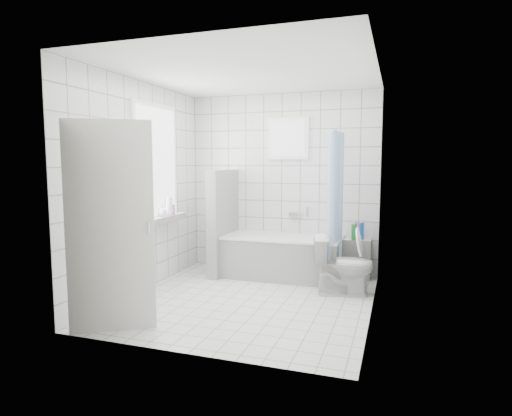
% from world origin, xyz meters
% --- Properties ---
extents(ground, '(3.00, 3.00, 0.00)m').
position_xyz_m(ground, '(0.00, 0.00, 0.00)').
color(ground, white).
rests_on(ground, ground).
extents(ceiling, '(3.00, 3.00, 0.00)m').
position_xyz_m(ceiling, '(0.00, 0.00, 2.60)').
color(ceiling, white).
rests_on(ceiling, ground).
extents(wall_back, '(2.80, 0.02, 2.60)m').
position_xyz_m(wall_back, '(0.00, 1.50, 1.30)').
color(wall_back, white).
rests_on(wall_back, ground).
extents(wall_front, '(2.80, 0.02, 2.60)m').
position_xyz_m(wall_front, '(0.00, -1.50, 1.30)').
color(wall_front, white).
rests_on(wall_front, ground).
extents(wall_left, '(0.02, 3.00, 2.60)m').
position_xyz_m(wall_left, '(-1.40, 0.00, 1.30)').
color(wall_left, white).
rests_on(wall_left, ground).
extents(wall_right, '(0.02, 3.00, 2.60)m').
position_xyz_m(wall_right, '(1.40, 0.00, 1.30)').
color(wall_right, white).
rests_on(wall_right, ground).
extents(window_left, '(0.01, 0.90, 1.40)m').
position_xyz_m(window_left, '(-1.35, 0.30, 1.60)').
color(window_left, white).
rests_on(window_left, wall_left).
extents(window_back, '(0.50, 0.01, 0.50)m').
position_xyz_m(window_back, '(0.10, 1.46, 1.95)').
color(window_back, white).
rests_on(window_back, wall_back).
extents(window_sill, '(0.18, 1.02, 0.08)m').
position_xyz_m(window_sill, '(-1.31, 0.30, 0.86)').
color(window_sill, white).
rests_on(window_sill, wall_left).
extents(door, '(0.70, 0.45, 2.00)m').
position_xyz_m(door, '(-0.91, -1.27, 1.00)').
color(door, silver).
rests_on(door, ground).
extents(bathtub, '(1.62, 0.77, 0.58)m').
position_xyz_m(bathtub, '(0.12, 1.12, 0.29)').
color(bathtub, white).
rests_on(bathtub, ground).
extents(partition_wall, '(0.15, 0.85, 1.50)m').
position_xyz_m(partition_wall, '(-0.76, 1.07, 0.75)').
color(partition_wall, white).
rests_on(partition_wall, ground).
extents(tiled_ledge, '(0.40, 0.24, 0.55)m').
position_xyz_m(tiled_ledge, '(1.11, 1.38, 0.28)').
color(tiled_ledge, white).
rests_on(tiled_ledge, ground).
extents(toilet, '(0.78, 0.55, 0.73)m').
position_xyz_m(toilet, '(1.03, 0.58, 0.36)').
color(toilet, white).
rests_on(toilet, ground).
extents(curtain_rod, '(0.02, 0.80, 0.02)m').
position_xyz_m(curtain_rod, '(0.87, 1.10, 2.00)').
color(curtain_rod, silver).
rests_on(curtain_rod, wall_back).
extents(shower_curtain, '(0.14, 0.48, 1.78)m').
position_xyz_m(shower_curtain, '(0.87, 0.97, 1.10)').
color(shower_curtain, '#4584CB').
rests_on(shower_curtain, curtain_rod).
extents(tub_faucet, '(0.18, 0.06, 0.06)m').
position_xyz_m(tub_faucet, '(0.22, 1.46, 0.85)').
color(tub_faucet, silver).
rests_on(tub_faucet, wall_back).
extents(sill_bottles, '(0.17, 0.74, 0.33)m').
position_xyz_m(sill_bottles, '(-1.30, 0.31, 1.03)').
color(sill_bottles, '#E358BC').
rests_on(sill_bottles, window_sill).
extents(ledge_bottles, '(0.16, 0.17, 0.23)m').
position_xyz_m(ledge_bottles, '(1.11, 1.36, 0.66)').
color(ledge_bottles, red).
rests_on(ledge_bottles, tiled_ledge).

